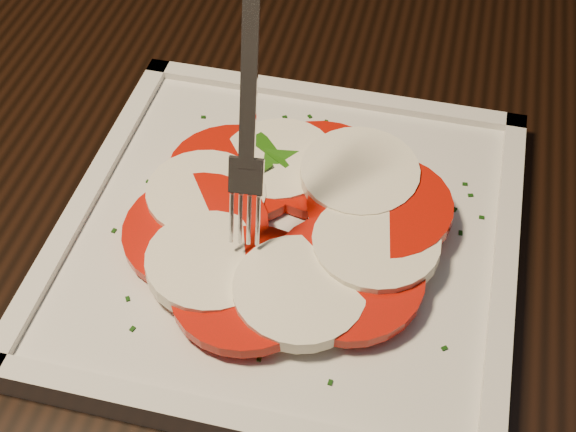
% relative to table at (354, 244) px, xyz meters
% --- Properties ---
extents(table, '(1.26, 0.89, 0.75)m').
position_rel_table_xyz_m(table, '(0.00, 0.00, 0.00)').
color(table, black).
rests_on(table, ground).
extents(plate, '(0.32, 0.32, 0.01)m').
position_rel_table_xyz_m(plate, '(-0.03, -0.10, 0.11)').
color(plate, silver).
rests_on(plate, table).
extents(caprese_salad, '(0.23, 0.22, 0.03)m').
position_rel_table_xyz_m(caprese_salad, '(-0.03, -0.10, 0.12)').
color(caprese_salad, red).
rests_on(caprese_salad, plate).
extents(fork, '(0.04, 0.07, 0.18)m').
position_rel_table_xyz_m(fork, '(-0.05, -0.09, 0.23)').
color(fork, white).
rests_on(fork, caprese_salad).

